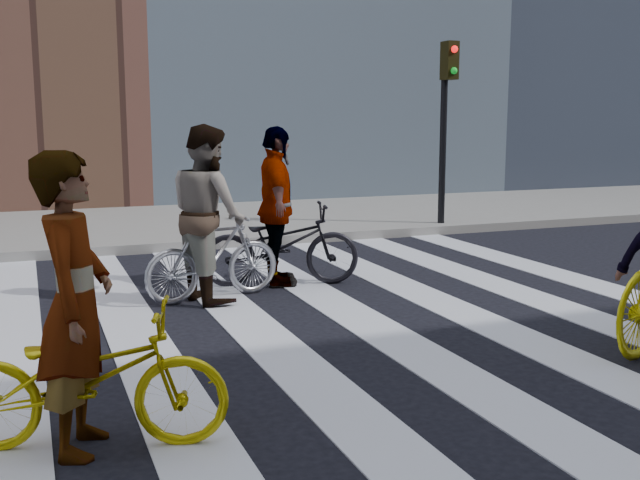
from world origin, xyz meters
TOP-DOWN VIEW (x-y plane):
  - ground at (0.00, 0.00)m, footprint 100.00×100.00m
  - sidewalk_far at (0.00, 7.50)m, footprint 100.00×5.00m
  - zebra_crosswalk at (0.00, 0.00)m, footprint 8.25×10.00m
  - traffic_signal at (4.40, 5.32)m, footprint 0.22×0.42m
  - bike_yellow_left at (-2.25, -1.66)m, footprint 1.81×1.07m
  - bike_silver_mid at (-0.63, 1.84)m, footprint 1.69×0.81m
  - bike_dark_rear at (0.30, 2.25)m, footprint 2.01×1.07m
  - rider_left at (-2.30, -1.66)m, footprint 0.62×0.77m
  - rider_mid at (-0.68, 1.84)m, footprint 0.93×1.09m
  - rider_rear at (0.25, 2.25)m, footprint 0.71×1.21m

SIDE VIEW (x-z plane):
  - ground at x=0.00m, z-range 0.00..0.00m
  - zebra_crosswalk at x=0.00m, z-range 0.00..0.01m
  - sidewalk_far at x=0.00m, z-range 0.00..0.15m
  - bike_yellow_left at x=-2.25m, z-range 0.00..0.90m
  - bike_silver_mid at x=-0.63m, z-range 0.00..0.98m
  - bike_dark_rear at x=0.30m, z-range 0.00..1.00m
  - rider_left at x=-2.30m, z-range 0.00..1.84m
  - rider_rear at x=0.25m, z-range 0.00..1.93m
  - rider_mid at x=-0.68m, z-range 0.00..1.96m
  - traffic_signal at x=4.40m, z-range 0.62..3.94m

